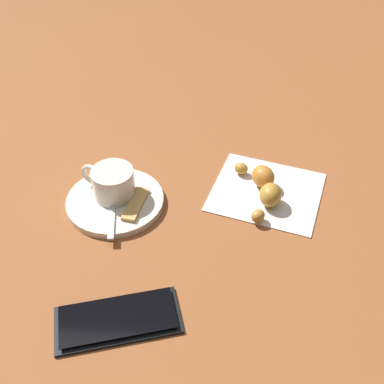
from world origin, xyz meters
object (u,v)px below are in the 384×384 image
(espresso_cup, at_px, (112,183))
(sugar_packet, at_px, (136,204))
(croissant, at_px, (264,186))
(teaspoon, at_px, (113,199))
(cell_phone, at_px, (118,319))
(napkin, at_px, (267,191))
(saucer, at_px, (115,201))

(espresso_cup, height_order, sugar_packet, espresso_cup)
(sugar_packet, height_order, croissant, croissant)
(teaspoon, bearing_deg, sugar_packet, -13.41)
(sugar_packet, distance_m, cell_phone, 0.19)
(espresso_cup, relative_size, teaspoon, 0.72)
(napkin, bearing_deg, teaspoon, -169.24)
(saucer, height_order, teaspoon, teaspoon)
(espresso_cup, xyz_separation_m, napkin, (0.24, 0.03, -0.03))
(sugar_packet, bearing_deg, espresso_cup, 68.06)
(napkin, distance_m, croissant, 0.02)
(teaspoon, bearing_deg, cell_phone, -78.50)
(croissant, bearing_deg, saucer, -172.19)
(espresso_cup, bearing_deg, saucer, -72.42)
(napkin, height_order, cell_phone, cell_phone)
(saucer, bearing_deg, sugar_packet, -21.95)
(cell_phone, bearing_deg, napkin, 51.67)
(espresso_cup, height_order, cell_phone, espresso_cup)
(napkin, relative_size, cell_phone, 1.01)
(teaspoon, height_order, croissant, croissant)
(espresso_cup, distance_m, teaspoon, 0.03)
(espresso_cup, height_order, napkin, espresso_cup)
(saucer, distance_m, teaspoon, 0.01)
(espresso_cup, bearing_deg, sugar_packet, -32.71)
(saucer, bearing_deg, cell_phone, -79.25)
(teaspoon, bearing_deg, croissant, 9.01)
(sugar_packet, xyz_separation_m, cell_phone, (0.01, -0.19, -0.01))
(sugar_packet, xyz_separation_m, napkin, (0.20, 0.05, -0.01))
(saucer, distance_m, espresso_cup, 0.03)
(saucer, height_order, sugar_packet, sugar_packet)
(napkin, bearing_deg, sugar_packet, -165.07)
(cell_phone, bearing_deg, sugar_packet, 91.55)
(teaspoon, distance_m, sugar_packet, 0.04)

